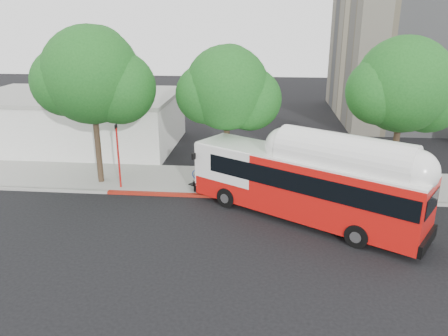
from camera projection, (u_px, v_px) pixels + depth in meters
name	position (u px, v px, depth m)	size (l,w,h in m)	color
ground	(236.00, 228.00, 21.95)	(120.00, 120.00, 0.00)	black
sidewalk	(243.00, 181.00, 28.04)	(60.00, 5.00, 0.15)	gray
curb_strip	(240.00, 197.00, 25.59)	(60.00, 0.30, 0.15)	gray
red_curb_segment	(190.00, 195.00, 25.86)	(10.00, 0.32, 0.16)	maroon
street_tree_left	(99.00, 79.00, 25.78)	(6.67, 5.80, 9.74)	#2D2116
street_tree_mid	(234.00, 91.00, 25.78)	(5.75, 5.00, 8.62)	#2D2116
street_tree_right	(411.00, 88.00, 24.58)	(6.21, 5.40, 9.18)	#2D2116
low_commercial_bldg	(77.00, 120.00, 35.67)	(16.20, 10.20, 4.25)	silver
transit_bus	(304.00, 186.00, 22.45)	(12.47, 8.90, 3.92)	red
signal_pole	(118.00, 157.00, 26.28)	(0.12, 0.39, 4.11)	red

